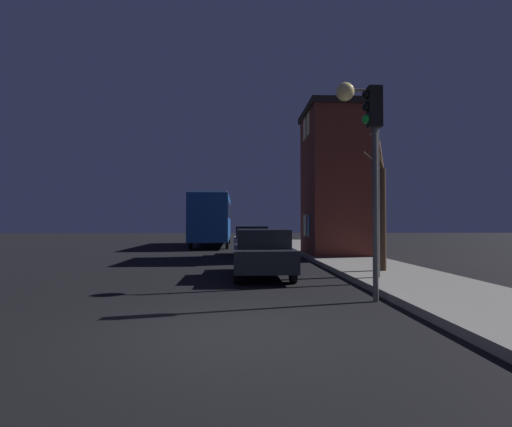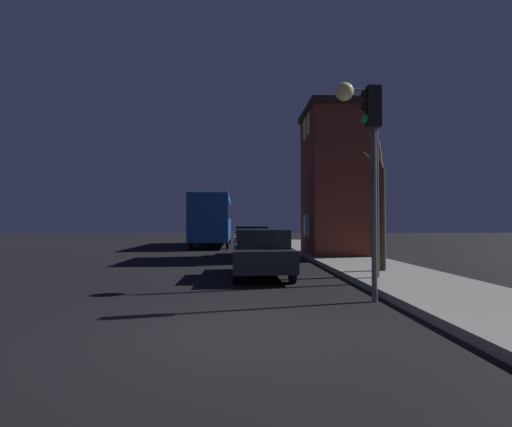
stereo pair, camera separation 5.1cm
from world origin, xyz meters
name	(u,v)px [view 2 (the right image)]	position (x,y,z in m)	size (l,w,h in m)	color
ground_plane	(223,331)	(0.00, 0.00, 0.00)	(120.00, 120.00, 0.00)	black
brick_building	(335,181)	(5.12, 13.42, 3.83)	(3.10, 4.28, 7.28)	brown
streetlamp	(358,129)	(3.64, 4.78, 4.38)	(1.23, 0.52, 5.52)	#4C4C4C
traffic_light	(372,148)	(3.16, 2.21, 3.35)	(0.43, 0.24, 4.69)	#4C4C4C
bare_tree	(381,204)	(4.89, 6.41, 2.31)	(0.99, 1.43, 4.39)	#473323
bus	(213,216)	(-1.63, 23.18, 2.20)	(2.57, 10.17, 3.70)	#194793
car_near_lane	(261,252)	(0.98, 6.29, 0.78)	(1.77, 4.36, 1.50)	black
car_mid_lane	(251,241)	(0.93, 14.32, 0.79)	(1.79, 3.82, 1.53)	#B7BABF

